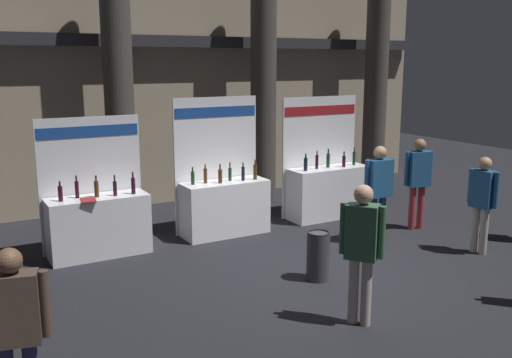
{
  "coord_description": "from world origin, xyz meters",
  "views": [
    {
      "loc": [
        -4.73,
        -6.54,
        3.09
      ],
      "look_at": [
        -0.34,
        1.17,
        1.24
      ],
      "focal_mm": 39.84,
      "sensor_mm": 36.0,
      "label": 1
    }
  ],
  "objects_px": {
    "exhibitor_booth_2": "(327,187)",
    "visitor_3": "(418,176)",
    "trash_bin": "(318,256)",
    "visitor_1": "(482,197)",
    "visitor_6": "(362,243)",
    "exhibitor_booth_0": "(98,220)",
    "visitor_4": "(15,324)",
    "exhibitor_booth_1": "(224,201)",
    "visitor_2": "(379,185)"
  },
  "relations": [
    {
      "from": "visitor_1",
      "to": "visitor_4",
      "type": "xyz_separation_m",
      "value": [
        -7.15,
        -1.14,
        0.02
      ]
    },
    {
      "from": "trash_bin",
      "to": "exhibitor_booth_1",
      "type": "bearing_deg",
      "value": 93.9
    },
    {
      "from": "visitor_6",
      "to": "visitor_3",
      "type": "bearing_deg",
      "value": 89.08
    },
    {
      "from": "exhibitor_booth_0",
      "to": "visitor_6",
      "type": "bearing_deg",
      "value": -63.07
    },
    {
      "from": "exhibitor_booth_0",
      "to": "visitor_1",
      "type": "relative_size",
      "value": 1.39
    },
    {
      "from": "visitor_2",
      "to": "visitor_4",
      "type": "height_order",
      "value": "visitor_2"
    },
    {
      "from": "exhibitor_booth_1",
      "to": "visitor_6",
      "type": "relative_size",
      "value": 1.44
    },
    {
      "from": "visitor_2",
      "to": "visitor_4",
      "type": "xyz_separation_m",
      "value": [
        -6.08,
        -2.4,
        -0.06
      ]
    },
    {
      "from": "exhibitor_booth_0",
      "to": "visitor_2",
      "type": "relative_size",
      "value": 1.31
    },
    {
      "from": "visitor_1",
      "to": "visitor_3",
      "type": "height_order",
      "value": "visitor_3"
    },
    {
      "from": "exhibitor_booth_1",
      "to": "trash_bin",
      "type": "xyz_separation_m",
      "value": [
        0.18,
        -2.66,
        -0.25
      ]
    },
    {
      "from": "trash_bin",
      "to": "visitor_4",
      "type": "xyz_separation_m",
      "value": [
        -4.17,
        -1.49,
        0.6
      ]
    },
    {
      "from": "exhibitor_booth_2",
      "to": "trash_bin",
      "type": "height_order",
      "value": "exhibitor_booth_2"
    },
    {
      "from": "visitor_1",
      "to": "exhibitor_booth_1",
      "type": "bearing_deg",
      "value": 38.72
    },
    {
      "from": "exhibitor_booth_0",
      "to": "trash_bin",
      "type": "relative_size",
      "value": 3.1
    },
    {
      "from": "exhibitor_booth_1",
      "to": "visitor_3",
      "type": "distance_m",
      "value": 3.61
    },
    {
      "from": "exhibitor_booth_2",
      "to": "visitor_1",
      "type": "xyz_separation_m",
      "value": [
        0.84,
        -3.03,
        0.32
      ]
    },
    {
      "from": "visitor_3",
      "to": "visitor_4",
      "type": "xyz_separation_m",
      "value": [
        -7.25,
        -2.65,
        -0.06
      ]
    },
    {
      "from": "exhibitor_booth_2",
      "to": "trash_bin",
      "type": "bearing_deg",
      "value": -128.62
    },
    {
      "from": "trash_bin",
      "to": "visitor_1",
      "type": "relative_size",
      "value": 0.45
    },
    {
      "from": "visitor_1",
      "to": "visitor_2",
      "type": "relative_size",
      "value": 0.95
    },
    {
      "from": "exhibitor_booth_2",
      "to": "visitor_2",
      "type": "xyz_separation_m",
      "value": [
        -0.23,
        -1.77,
        0.4
      ]
    },
    {
      "from": "visitor_4",
      "to": "visitor_6",
      "type": "bearing_deg",
      "value": -164.35
    },
    {
      "from": "exhibitor_booth_1",
      "to": "visitor_6",
      "type": "xyz_separation_m",
      "value": [
        -0.22,
        -4.06,
        0.41
      ]
    },
    {
      "from": "visitor_1",
      "to": "visitor_6",
      "type": "xyz_separation_m",
      "value": [
        -3.37,
        -1.05,
        0.08
      ]
    },
    {
      "from": "visitor_2",
      "to": "visitor_4",
      "type": "distance_m",
      "value": 6.54
    },
    {
      "from": "visitor_3",
      "to": "visitor_6",
      "type": "height_order",
      "value": "visitor_6"
    },
    {
      "from": "exhibitor_booth_0",
      "to": "visitor_3",
      "type": "relative_size",
      "value": 1.3
    },
    {
      "from": "visitor_1",
      "to": "trash_bin",
      "type": "bearing_deg",
      "value": 75.67
    },
    {
      "from": "exhibitor_booth_0",
      "to": "visitor_4",
      "type": "relative_size",
      "value": 1.38
    },
    {
      "from": "visitor_4",
      "to": "visitor_6",
      "type": "relative_size",
      "value": 0.94
    },
    {
      "from": "exhibitor_booth_0",
      "to": "exhibitor_booth_2",
      "type": "bearing_deg",
      "value": 0.38
    },
    {
      "from": "visitor_6",
      "to": "visitor_1",
      "type": "bearing_deg",
      "value": 69.99
    },
    {
      "from": "visitor_1",
      "to": "visitor_4",
      "type": "distance_m",
      "value": 7.24
    },
    {
      "from": "exhibitor_booth_2",
      "to": "visitor_1",
      "type": "distance_m",
      "value": 3.16
    },
    {
      "from": "trash_bin",
      "to": "visitor_4",
      "type": "height_order",
      "value": "visitor_4"
    },
    {
      "from": "exhibitor_booth_1",
      "to": "visitor_3",
      "type": "xyz_separation_m",
      "value": [
        3.26,
        -1.51,
        0.41
      ]
    },
    {
      "from": "exhibitor_booth_1",
      "to": "exhibitor_booth_2",
      "type": "xyz_separation_m",
      "value": [
        2.32,
        0.01,
        0.01
      ]
    },
    {
      "from": "visitor_4",
      "to": "visitor_2",
      "type": "bearing_deg",
      "value": -144.25
    },
    {
      "from": "exhibitor_booth_1",
      "to": "visitor_2",
      "type": "xyz_separation_m",
      "value": [
        2.09,
        -1.75,
        0.41
      ]
    },
    {
      "from": "trash_bin",
      "to": "visitor_1",
      "type": "distance_m",
      "value": 3.05
    },
    {
      "from": "exhibitor_booth_0",
      "to": "visitor_4",
      "type": "bearing_deg",
      "value": -112.56
    },
    {
      "from": "exhibitor_booth_0",
      "to": "visitor_6",
      "type": "distance_m",
      "value": 4.55
    },
    {
      "from": "exhibitor_booth_2",
      "to": "visitor_3",
      "type": "relative_size",
      "value": 1.41
    },
    {
      "from": "exhibitor_booth_2",
      "to": "visitor_1",
      "type": "height_order",
      "value": "exhibitor_booth_2"
    },
    {
      "from": "exhibitor_booth_0",
      "to": "visitor_1",
      "type": "height_order",
      "value": "exhibitor_booth_0"
    },
    {
      "from": "exhibitor_booth_0",
      "to": "visitor_3",
      "type": "height_order",
      "value": "exhibitor_booth_0"
    },
    {
      "from": "visitor_2",
      "to": "visitor_6",
      "type": "xyz_separation_m",
      "value": [
        -2.31,
        -2.31,
        0.0
      ]
    },
    {
      "from": "visitor_1",
      "to": "visitor_3",
      "type": "xyz_separation_m",
      "value": [
        0.1,
        1.51,
        0.08
      ]
    },
    {
      "from": "exhibitor_booth_0",
      "to": "visitor_3",
      "type": "xyz_separation_m",
      "value": [
        5.53,
        -1.49,
        0.44
      ]
    }
  ]
}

